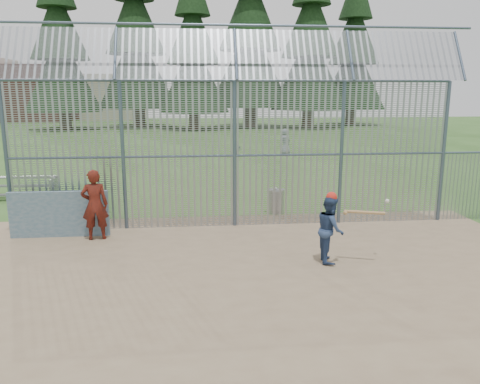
{
  "coord_description": "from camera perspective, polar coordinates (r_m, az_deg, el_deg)",
  "views": [
    {
      "loc": [
        -1.1,
        -9.17,
        3.71
      ],
      "look_at": [
        0.0,
        2.0,
        1.3
      ],
      "focal_mm": 35.0,
      "sensor_mm": 36.0,
      "label": 1
    }
  ],
  "objects": [
    {
      "name": "ground",
      "position": [
        9.95,
        1.14,
        -9.77
      ],
      "size": [
        120.0,
        120.0,
        0.0
      ],
      "primitive_type": "plane",
      "color": "#2D511E",
      "rests_on": "ground"
    },
    {
      "name": "dirt_infield",
      "position": [
        9.49,
        1.5,
        -10.83
      ],
      "size": [
        14.0,
        10.0,
        0.02
      ],
      "primitive_type": "cube",
      "color": "#756047",
      "rests_on": "ground"
    },
    {
      "name": "dugout_wall",
      "position": [
        12.94,
        -21.16,
        -2.53
      ],
      "size": [
        2.5,
        0.12,
        1.2
      ],
      "primitive_type": "cube",
      "color": "#38566B",
      "rests_on": "dirt_infield"
    },
    {
      "name": "batter",
      "position": [
        10.48,
        10.94,
        -4.47
      ],
      "size": [
        0.63,
        0.77,
        1.48
      ],
      "primitive_type": "imported",
      "rotation": [
        0.0,
        0.0,
        1.47
      ],
      "color": "navy",
      "rests_on": "dirt_infield"
    },
    {
      "name": "onlooker",
      "position": [
        12.35,
        -17.29,
        -1.5
      ],
      "size": [
        0.72,
        0.53,
        1.8
      ],
      "primitive_type": "imported",
      "rotation": [
        0.0,
        0.0,
        3.3
      ],
      "color": "maroon",
      "rests_on": "dirt_infield"
    },
    {
      "name": "bg_kid_standing",
      "position": [
        28.43,
        5.56,
        6.15
      ],
      "size": [
        0.92,
        0.83,
        1.57
      ],
      "primitive_type": "imported",
      "rotation": [
        0.0,
        0.0,
        3.69
      ],
      "color": "slate",
      "rests_on": "ground"
    },
    {
      "name": "bg_kid_seated",
      "position": [
        27.35,
        -0.28,
        5.23
      ],
      "size": [
        0.51,
        0.51,
        0.87
      ],
      "primitive_type": "imported",
      "rotation": [
        0.0,
        0.0,
        2.36
      ],
      "color": "slate",
      "rests_on": "ground"
    },
    {
      "name": "batting_gear",
      "position": [
        10.34,
        12.22,
        -1.09
      ],
      "size": [
        1.44,
        0.43,
        0.48
      ],
      "color": "red",
      "rests_on": "ground"
    },
    {
      "name": "trash_can",
      "position": [
        14.61,
        4.36,
        -1.1
      ],
      "size": [
        0.56,
        0.56,
        0.82
      ],
      "color": "gray",
      "rests_on": "ground"
    },
    {
      "name": "bleacher",
      "position": [
        18.41,
        -25.96,
        0.55
      ],
      "size": [
        3.0,
        0.95,
        0.72
      ],
      "color": "slate",
      "rests_on": "ground"
    },
    {
      "name": "backstop_fence",
      "position": [
        13.0,
        7.38,
        6.06
      ],
      "size": [
        20.09,
        0.81,
        5.3
      ],
      "color": "#47566B",
      "rests_on": "ground"
    },
    {
      "name": "conifer_row",
      "position": [
        51.26,
        -2.32,
        20.08
      ],
      "size": [
        38.48,
        12.26,
        20.2
      ],
      "color": "#332319",
      "rests_on": "ground"
    },
    {
      "name": "distant_buildings",
      "position": [
        69.27,
        -24.68,
        10.93
      ],
      "size": [
        26.5,
        10.5,
        8.0
      ],
      "color": "brown",
      "rests_on": "ground"
    }
  ]
}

